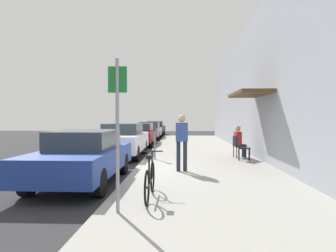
{
  "coord_description": "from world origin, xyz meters",
  "views": [
    {
      "loc": [
        1.47,
        -9.31,
        1.72
      ],
      "look_at": [
        0.69,
        8.69,
        1.23
      ],
      "focal_mm": 32.17,
      "sensor_mm": 36.0,
      "label": 1
    }
  ],
  "objects_px": {
    "parked_car_3": "(150,130)",
    "parked_car_4": "(155,128)",
    "seated_patron_1": "(239,140)",
    "parking_meter": "(155,139)",
    "pedestrian_standing": "(182,138)",
    "parked_car_2": "(140,134)",
    "parked_car_1": "(123,140)",
    "parked_car_0": "(84,156)",
    "street_sign": "(117,123)",
    "cafe_chair_0": "(242,147)",
    "bicycle_0": "(150,180)",
    "cafe_chair_1": "(238,145)"
  },
  "relations": [
    {
      "from": "parked_car_3",
      "to": "cafe_chair_0",
      "type": "height_order",
      "value": "parked_car_3"
    },
    {
      "from": "parked_car_1",
      "to": "pedestrian_standing",
      "type": "relative_size",
      "value": 2.59
    },
    {
      "from": "cafe_chair_1",
      "to": "parked_car_3",
      "type": "bearing_deg",
      "value": 111.69
    },
    {
      "from": "parked_car_3",
      "to": "pedestrian_standing",
      "type": "distance_m",
      "value": 15.69
    },
    {
      "from": "street_sign",
      "to": "cafe_chair_1",
      "type": "distance_m",
      "value": 8.01
    },
    {
      "from": "cafe_chair_0",
      "to": "parking_meter",
      "type": "bearing_deg",
      "value": 176.83
    },
    {
      "from": "parked_car_0",
      "to": "parking_meter",
      "type": "distance_m",
      "value": 4.08
    },
    {
      "from": "parked_car_0",
      "to": "parking_meter",
      "type": "height_order",
      "value": "parking_meter"
    },
    {
      "from": "cafe_chair_0",
      "to": "street_sign",
      "type": "bearing_deg",
      "value": -117.81
    },
    {
      "from": "parked_car_2",
      "to": "parking_meter",
      "type": "height_order",
      "value": "parking_meter"
    },
    {
      "from": "parked_car_0",
      "to": "parking_meter",
      "type": "bearing_deg",
      "value": 67.67
    },
    {
      "from": "parked_car_1",
      "to": "parked_car_4",
      "type": "bearing_deg",
      "value": 90.0
    },
    {
      "from": "bicycle_0",
      "to": "pedestrian_standing",
      "type": "distance_m",
      "value": 3.19
    },
    {
      "from": "parked_car_1",
      "to": "street_sign",
      "type": "distance_m",
      "value": 8.29
    },
    {
      "from": "parked_car_3",
      "to": "parked_car_2",
      "type": "bearing_deg",
      "value": -90.0
    },
    {
      "from": "parked_car_0",
      "to": "pedestrian_standing",
      "type": "distance_m",
      "value": 2.87
    },
    {
      "from": "parking_meter",
      "to": "bicycle_0",
      "type": "height_order",
      "value": "parking_meter"
    },
    {
      "from": "parked_car_2",
      "to": "street_sign",
      "type": "height_order",
      "value": "street_sign"
    },
    {
      "from": "parked_car_2",
      "to": "seated_patron_1",
      "type": "height_order",
      "value": "seated_patron_1"
    },
    {
      "from": "parked_car_0",
      "to": "parked_car_2",
      "type": "height_order",
      "value": "parked_car_2"
    },
    {
      "from": "parking_meter",
      "to": "seated_patron_1",
      "type": "distance_m",
      "value": 3.43
    },
    {
      "from": "street_sign",
      "to": "pedestrian_standing",
      "type": "relative_size",
      "value": 1.53
    },
    {
      "from": "parked_car_0",
      "to": "pedestrian_standing",
      "type": "height_order",
      "value": "pedestrian_standing"
    },
    {
      "from": "parked_car_3",
      "to": "seated_patron_1",
      "type": "bearing_deg",
      "value": -68.05
    },
    {
      "from": "parked_car_3",
      "to": "seated_patron_1",
      "type": "height_order",
      "value": "seated_patron_1"
    },
    {
      "from": "parked_car_0",
      "to": "cafe_chair_0",
      "type": "relative_size",
      "value": 5.06
    },
    {
      "from": "parked_car_3",
      "to": "street_sign",
      "type": "relative_size",
      "value": 1.69
    },
    {
      "from": "parked_car_0",
      "to": "street_sign",
      "type": "height_order",
      "value": "street_sign"
    },
    {
      "from": "parked_car_3",
      "to": "pedestrian_standing",
      "type": "relative_size",
      "value": 2.59
    },
    {
      "from": "parked_car_1",
      "to": "parked_car_4",
      "type": "xyz_separation_m",
      "value": [
        0.0,
        16.69,
        -0.04
      ]
    },
    {
      "from": "pedestrian_standing",
      "to": "parked_car_3",
      "type": "bearing_deg",
      "value": 99.52
    },
    {
      "from": "parked_car_4",
      "to": "cafe_chair_1",
      "type": "relative_size",
      "value": 5.06
    },
    {
      "from": "street_sign",
      "to": "cafe_chair_0",
      "type": "distance_m",
      "value": 7.28
    },
    {
      "from": "parked_car_4",
      "to": "cafe_chair_0",
      "type": "distance_m",
      "value": 19.06
    },
    {
      "from": "parked_car_1",
      "to": "parked_car_3",
      "type": "xyz_separation_m",
      "value": [
        0.0,
        11.32,
        -0.04
      ]
    },
    {
      "from": "parked_car_3",
      "to": "parked_car_4",
      "type": "distance_m",
      "value": 5.38
    },
    {
      "from": "parked_car_2",
      "to": "street_sign",
      "type": "relative_size",
      "value": 1.69
    },
    {
      "from": "bicycle_0",
      "to": "parked_car_1",
      "type": "bearing_deg",
      "value": 105.17
    },
    {
      "from": "parked_car_1",
      "to": "bicycle_0",
      "type": "relative_size",
      "value": 2.57
    },
    {
      "from": "street_sign",
      "to": "bicycle_0",
      "type": "bearing_deg",
      "value": 63.35
    },
    {
      "from": "cafe_chair_0",
      "to": "cafe_chair_1",
      "type": "xyz_separation_m",
      "value": [
        -0.0,
        0.83,
        0.0
      ]
    },
    {
      "from": "parked_car_1",
      "to": "seated_patron_1",
      "type": "bearing_deg",
      "value": -10.31
    },
    {
      "from": "street_sign",
      "to": "cafe_chair_0",
      "type": "height_order",
      "value": "street_sign"
    },
    {
      "from": "parked_car_0",
      "to": "cafe_chair_1",
      "type": "xyz_separation_m",
      "value": [
        4.86,
        4.42,
        -0.1
      ]
    },
    {
      "from": "parked_car_1",
      "to": "cafe_chair_1",
      "type": "height_order",
      "value": "parked_car_1"
    },
    {
      "from": "street_sign",
      "to": "bicycle_0",
      "type": "height_order",
      "value": "street_sign"
    },
    {
      "from": "cafe_chair_0",
      "to": "pedestrian_standing",
      "type": "height_order",
      "value": "pedestrian_standing"
    },
    {
      "from": "bicycle_0",
      "to": "parked_car_4",
      "type": "bearing_deg",
      "value": 94.67
    },
    {
      "from": "parked_car_3",
      "to": "cafe_chair_1",
      "type": "distance_m",
      "value": 13.15
    },
    {
      "from": "bicycle_0",
      "to": "pedestrian_standing",
      "type": "relative_size",
      "value": 1.01
    }
  ]
}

